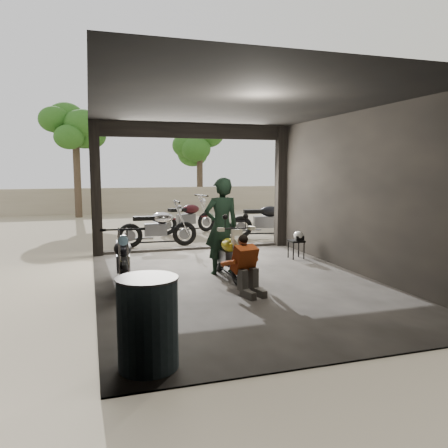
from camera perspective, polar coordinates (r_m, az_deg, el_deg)
ground at (r=8.07m, az=1.72°, el=-7.73°), size 80.00×80.00×0.00m
garage at (r=8.35m, az=0.54°, el=1.70°), size 7.00×7.13×3.20m
boundary_wall at (r=21.58m, az=-10.40°, el=3.13°), size 18.00×0.30×1.20m
tree_left at (r=19.97m, az=-18.87°, el=12.28°), size 2.20×2.20×5.60m
tree_right at (r=22.08m, az=-3.21°, el=11.01°), size 2.20×2.20×5.00m
main_bike at (r=8.28m, az=0.48°, el=-3.57°), size 0.68×1.61×1.06m
left_bike at (r=7.98m, az=-13.08°, el=-4.01°), size 0.74×1.66×1.10m
outside_bike_a at (r=11.80m, az=-8.68°, el=-0.00°), size 1.87×0.85×1.24m
outside_bike_b at (r=14.18m, az=-4.81°, el=1.26°), size 1.98×1.26×1.24m
outside_bike_c at (r=13.23m, az=5.48°, el=0.93°), size 2.02×1.14×1.29m
rider at (r=8.55m, az=-0.33°, el=-0.33°), size 0.72×0.49×1.92m
mechanic at (r=7.18m, az=3.16°, el=-5.65°), size 0.63×0.76×0.97m
stool at (r=10.22m, az=9.41°, el=-2.50°), size 0.32×0.32×0.45m
helmet at (r=10.21m, az=9.70°, el=-1.50°), size 0.28×0.28×0.21m
oil_drum at (r=4.69m, az=-9.91°, el=-12.76°), size 0.75×0.75×0.97m
sign_post at (r=12.22m, az=12.48°, el=4.00°), size 0.72×0.08×2.16m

